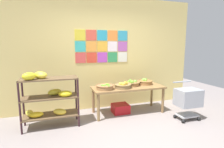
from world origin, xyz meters
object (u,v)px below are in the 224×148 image
object	(u,v)px
display_table	(128,90)
banana_shelf_unit	(48,96)
produce_crate_under_table	(120,108)
fruit_basket_centre	(132,83)
fruit_basket_back_right	(123,85)
fruit_basket_back_left	(145,82)
shopping_cart	(188,99)
fruit_basket_right	(105,87)

from	to	relation	value
display_table	banana_shelf_unit	bearing A→B (deg)	-172.92
display_table	produce_crate_under_table	bearing A→B (deg)	164.57
fruit_basket_centre	fruit_basket_back_right	xyz separation A→B (m)	(-0.31, -0.18, 0.01)
fruit_basket_centre	fruit_basket_back_right	distance (m)	0.36
fruit_basket_centre	fruit_basket_back_right	size ratio (longest dim) A/B	0.95
fruit_basket_centre	produce_crate_under_table	bearing A→B (deg)	-173.57
fruit_basket_back_left	shopping_cart	xyz separation A→B (m)	(0.56, -0.90, -0.23)
display_table	produce_crate_under_table	size ratio (longest dim) A/B	4.40
banana_shelf_unit	produce_crate_under_table	distance (m)	1.71
banana_shelf_unit	fruit_basket_centre	world-z (taller)	banana_shelf_unit
fruit_basket_right	produce_crate_under_table	xyz separation A→B (m)	(0.42, 0.12, -0.59)
produce_crate_under_table	shopping_cart	distance (m)	1.53
fruit_basket_back_right	fruit_basket_back_left	xyz separation A→B (m)	(0.68, 0.22, -0.00)
banana_shelf_unit	fruit_basket_back_left	distance (m)	2.31
shopping_cart	display_table	bearing A→B (deg)	153.85
banana_shelf_unit	shopping_cart	size ratio (longest dim) A/B	1.38
produce_crate_under_table	fruit_basket_centre	bearing A→B (deg)	6.43
produce_crate_under_table	fruit_basket_back_right	bearing A→B (deg)	-88.39
fruit_basket_back_right	fruit_basket_back_left	distance (m)	0.71
fruit_basket_back_right	shopping_cart	xyz separation A→B (m)	(1.24, -0.68, -0.24)
fruit_basket_back_left	fruit_basket_centre	bearing A→B (deg)	-172.95
shopping_cart	produce_crate_under_table	bearing A→B (deg)	156.30
banana_shelf_unit	fruit_basket_back_right	world-z (taller)	banana_shelf_unit
banana_shelf_unit	display_table	xyz separation A→B (m)	(1.78, 0.22, -0.07)
fruit_basket_centre	produce_crate_under_table	xyz separation A→B (m)	(-0.31, -0.04, -0.59)
fruit_basket_back_left	produce_crate_under_table	world-z (taller)	fruit_basket_back_left
fruit_basket_right	shopping_cart	xyz separation A→B (m)	(1.66, -0.70, -0.23)
fruit_basket_centre	fruit_basket_back_right	bearing A→B (deg)	-150.58
display_table	fruit_basket_back_right	size ratio (longest dim) A/B	4.34
display_table	fruit_basket_centre	xyz separation A→B (m)	(0.14, 0.08, 0.13)
fruit_basket_centre	shopping_cart	bearing A→B (deg)	-42.60
banana_shelf_unit	fruit_basket_back_left	world-z (taller)	banana_shelf_unit
banana_shelf_unit	fruit_basket_centre	bearing A→B (deg)	9.03
banana_shelf_unit	fruit_basket_back_right	xyz separation A→B (m)	(1.61, 0.13, 0.06)
fruit_basket_centre	shopping_cart	size ratio (longest dim) A/B	0.46
fruit_basket_centre	fruit_basket_back_left	distance (m)	0.37
fruit_basket_back_right	shopping_cart	distance (m)	1.43
fruit_basket_back_right	produce_crate_under_table	size ratio (longest dim) A/B	1.01
fruit_basket_centre	shopping_cart	world-z (taller)	shopping_cart
produce_crate_under_table	shopping_cart	xyz separation A→B (m)	(1.24, -0.82, 0.36)
fruit_basket_right	shopping_cart	size ratio (longest dim) A/B	0.49
fruit_basket_right	fruit_basket_centre	distance (m)	0.75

